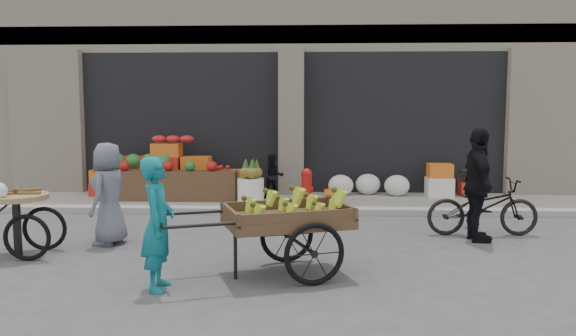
{
  "coord_description": "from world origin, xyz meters",
  "views": [
    {
      "loc": [
        0.44,
        -7.28,
        1.97
      ],
      "look_at": [
        0.09,
        1.01,
        1.1
      ],
      "focal_mm": 35.0,
      "sensor_mm": 36.0,
      "label": 1
    }
  ],
  "objects_px": {
    "banana_cart": "(283,214)",
    "cyclist": "(478,185)",
    "seated_person": "(273,177)",
    "vendor_grey": "(109,194)",
    "pineapple_bin": "(251,191)",
    "tricycle_cart": "(16,214)",
    "fire_hydrant": "(307,185)",
    "vendor_woman": "(158,224)",
    "bicycle": "(482,207)",
    "orange_bucket": "(332,197)"
  },
  "relations": [
    {
      "from": "banana_cart",
      "to": "cyclist",
      "type": "xyz_separation_m",
      "value": [
        2.81,
        1.84,
        0.11
      ]
    },
    {
      "from": "seated_person",
      "to": "vendor_grey",
      "type": "distance_m",
      "value": 4.13
    },
    {
      "from": "pineapple_bin",
      "to": "tricycle_cart",
      "type": "bearing_deg",
      "value": -127.6
    },
    {
      "from": "fire_hydrant",
      "to": "vendor_woman",
      "type": "relative_size",
      "value": 0.48
    },
    {
      "from": "tricycle_cart",
      "to": "bicycle",
      "type": "relative_size",
      "value": 0.84
    },
    {
      "from": "seated_person",
      "to": "tricycle_cart",
      "type": "bearing_deg",
      "value": -137.07
    },
    {
      "from": "banana_cart",
      "to": "vendor_grey",
      "type": "bearing_deg",
      "value": 131.29
    },
    {
      "from": "bicycle",
      "to": "orange_bucket",
      "type": "bearing_deg",
      "value": 47.55
    },
    {
      "from": "seated_person",
      "to": "tricycle_cart",
      "type": "xyz_separation_m",
      "value": [
        -3.18,
        -4.21,
        -0.02
      ]
    },
    {
      "from": "cyclist",
      "to": "fire_hydrant",
      "type": "bearing_deg",
      "value": 45.32
    },
    {
      "from": "bicycle",
      "to": "fire_hydrant",
      "type": "bearing_deg",
      "value": 52.44
    },
    {
      "from": "vendor_woman",
      "to": "bicycle",
      "type": "bearing_deg",
      "value": -61.66
    },
    {
      "from": "pineapple_bin",
      "to": "cyclist",
      "type": "relative_size",
      "value": 0.31
    },
    {
      "from": "orange_bucket",
      "to": "banana_cart",
      "type": "relative_size",
      "value": 0.12
    },
    {
      "from": "fire_hydrant",
      "to": "bicycle",
      "type": "relative_size",
      "value": 0.41
    },
    {
      "from": "vendor_grey",
      "to": "bicycle",
      "type": "relative_size",
      "value": 0.87
    },
    {
      "from": "fire_hydrant",
      "to": "cyclist",
      "type": "relative_size",
      "value": 0.42
    },
    {
      "from": "orange_bucket",
      "to": "tricycle_cart",
      "type": "xyz_separation_m",
      "value": [
        -4.38,
        -3.51,
        0.3
      ]
    },
    {
      "from": "cyclist",
      "to": "pineapple_bin",
      "type": "bearing_deg",
      "value": 54.71
    },
    {
      "from": "banana_cart",
      "to": "bicycle",
      "type": "height_order",
      "value": "banana_cart"
    },
    {
      "from": "fire_hydrant",
      "to": "tricycle_cart",
      "type": "bearing_deg",
      "value": -137.47
    },
    {
      "from": "vendor_grey",
      "to": "bicycle",
      "type": "bearing_deg",
      "value": 107.26
    },
    {
      "from": "pineapple_bin",
      "to": "fire_hydrant",
      "type": "distance_m",
      "value": 1.11
    },
    {
      "from": "vendor_grey",
      "to": "tricycle_cart",
      "type": "bearing_deg",
      "value": -46.58
    },
    {
      "from": "vendor_woman",
      "to": "cyclist",
      "type": "height_order",
      "value": "cyclist"
    },
    {
      "from": "banana_cart",
      "to": "bicycle",
      "type": "distance_m",
      "value": 3.76
    },
    {
      "from": "orange_bucket",
      "to": "tricycle_cart",
      "type": "height_order",
      "value": "tricycle_cart"
    },
    {
      "from": "cyclist",
      "to": "orange_bucket",
      "type": "bearing_deg",
      "value": 39.72
    },
    {
      "from": "seated_person",
      "to": "cyclist",
      "type": "xyz_separation_m",
      "value": [
        3.27,
        -3.11,
        0.26
      ]
    },
    {
      "from": "seated_person",
      "to": "fire_hydrant",
      "type": "bearing_deg",
      "value": -52.88
    },
    {
      "from": "seated_person",
      "to": "vendor_grey",
      "type": "height_order",
      "value": "vendor_grey"
    },
    {
      "from": "pineapple_bin",
      "to": "seated_person",
      "type": "xyz_separation_m",
      "value": [
        0.4,
        0.6,
        0.21
      ]
    },
    {
      "from": "seated_person",
      "to": "cyclist",
      "type": "bearing_deg",
      "value": -53.56
    },
    {
      "from": "vendor_woman",
      "to": "cyclist",
      "type": "xyz_separation_m",
      "value": [
        4.15,
        2.44,
        0.12
      ]
    },
    {
      "from": "pineapple_bin",
      "to": "seated_person",
      "type": "height_order",
      "value": "seated_person"
    },
    {
      "from": "pineapple_bin",
      "to": "bicycle",
      "type": "relative_size",
      "value": 0.3
    },
    {
      "from": "cyclist",
      "to": "seated_person",
      "type": "bearing_deg",
      "value": 45.51
    },
    {
      "from": "orange_bucket",
      "to": "bicycle",
      "type": "xyz_separation_m",
      "value": [
        2.27,
        -2.01,
        0.18
      ]
    },
    {
      "from": "vendor_woman",
      "to": "orange_bucket",
      "type": "bearing_deg",
      "value": -28.02
    },
    {
      "from": "fire_hydrant",
      "to": "seated_person",
      "type": "bearing_deg",
      "value": 137.12
    },
    {
      "from": "banana_cart",
      "to": "vendor_woman",
      "type": "xyz_separation_m",
      "value": [
        -1.33,
        -0.6,
        -0.01
      ]
    },
    {
      "from": "seated_person",
      "to": "tricycle_cart",
      "type": "relative_size",
      "value": 0.65
    },
    {
      "from": "fire_hydrant",
      "to": "cyclist",
      "type": "distance_m",
      "value": 3.57
    },
    {
      "from": "pineapple_bin",
      "to": "cyclist",
      "type": "distance_m",
      "value": 4.47
    },
    {
      "from": "bicycle",
      "to": "seated_person",
      "type": "bearing_deg",
      "value": 51.09
    },
    {
      "from": "vendor_grey",
      "to": "pineapple_bin",
      "type": "bearing_deg",
      "value": 157.94
    },
    {
      "from": "orange_bucket",
      "to": "cyclist",
      "type": "height_order",
      "value": "cyclist"
    },
    {
      "from": "seated_person",
      "to": "cyclist",
      "type": "height_order",
      "value": "cyclist"
    },
    {
      "from": "cyclist",
      "to": "vendor_grey",
      "type": "bearing_deg",
      "value": 93.36
    },
    {
      "from": "orange_bucket",
      "to": "banana_cart",
      "type": "xyz_separation_m",
      "value": [
        -0.75,
        -4.24,
        0.47
      ]
    }
  ]
}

